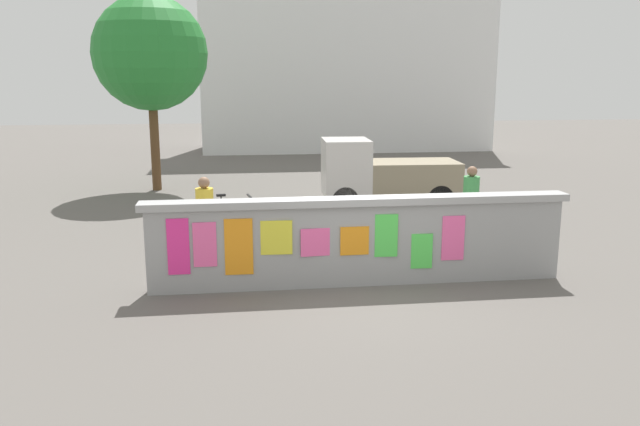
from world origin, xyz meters
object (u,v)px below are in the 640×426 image
at_px(auto_rickshaw_truck, 383,175).
at_px(motorcycle, 380,220).
at_px(person_bystander, 471,196).
at_px(tree_roadside, 150,54).
at_px(bicycle_far, 294,243).
at_px(person_walking, 205,210).
at_px(bicycle_near, 229,220).

xyz_separation_m(auto_rickshaw_truck, motorcycle, (-0.86, -3.52, -0.44)).
height_order(auto_rickshaw_truck, person_bystander, auto_rickshaw_truck).
relative_size(person_bystander, tree_roadside, 0.28).
height_order(auto_rickshaw_truck, motorcycle, auto_rickshaw_truck).
height_order(auto_rickshaw_truck, bicycle_far, auto_rickshaw_truck).
distance_m(bicycle_far, person_bystander, 4.10).
bearing_deg(tree_roadside, person_bystander, -44.75).
bearing_deg(auto_rickshaw_truck, tree_roadside, 150.28).
relative_size(person_walking, tree_roadside, 0.28).
height_order(bicycle_near, person_walking, person_walking).
bearing_deg(motorcycle, bicycle_near, 164.49).
height_order(motorcycle, bicycle_near, bicycle_near).
distance_m(auto_rickshaw_truck, bicycle_far, 5.62).
xyz_separation_m(bicycle_far, person_bystander, (3.90, 1.10, 0.62)).
height_order(motorcycle, tree_roadside, tree_roadside).
xyz_separation_m(person_bystander, tree_roadside, (-7.39, 7.32, 3.14)).
bearing_deg(auto_rickshaw_truck, motorcycle, -103.77).
xyz_separation_m(auto_rickshaw_truck, bicycle_far, (-2.84, -4.82, -0.54)).
distance_m(auto_rickshaw_truck, tree_roadside, 7.96).
bearing_deg(tree_roadside, bicycle_near, -70.25).
distance_m(motorcycle, bicycle_far, 2.37).
xyz_separation_m(motorcycle, bicycle_near, (-3.22, 0.89, -0.10)).
relative_size(bicycle_near, person_walking, 1.05).
bearing_deg(bicycle_far, person_walking, 167.25).
distance_m(bicycle_near, person_walking, 1.97).
distance_m(bicycle_near, tree_roadside, 7.62).
bearing_deg(tree_roadside, auto_rickshaw_truck, -29.72).
distance_m(bicycle_far, person_walking, 1.83).
relative_size(auto_rickshaw_truck, tree_roadside, 0.63).
bearing_deg(person_bystander, tree_roadside, 135.25).
bearing_deg(bicycle_far, auto_rickshaw_truck, 59.50).
xyz_separation_m(person_walking, person_bystander, (5.58, 0.72, 0.00)).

